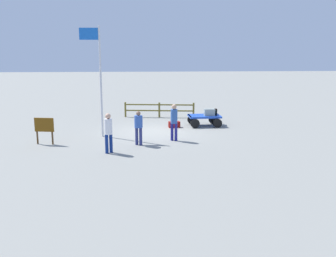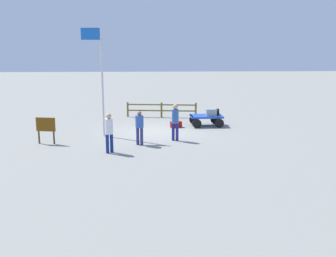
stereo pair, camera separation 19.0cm
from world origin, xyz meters
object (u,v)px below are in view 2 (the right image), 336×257
(worker_lead, at_px, (175,120))
(luggage_cart, at_px, (206,118))
(suitcase_grey, at_px, (214,113))
(flagpole, at_px, (100,72))
(suitcase_dark, at_px, (211,112))
(suitcase_tan, at_px, (176,125))
(suitcase_olive, at_px, (214,112))
(worker_trailing, at_px, (139,125))
(signboard, at_px, (46,127))
(worker_supervisor, at_px, (109,130))

(worker_lead, bearing_deg, luggage_cart, -120.15)
(worker_lead, bearing_deg, suitcase_grey, -125.55)
(luggage_cart, relative_size, flagpole, 0.34)
(suitcase_dark, relative_size, suitcase_tan, 0.88)
(suitcase_dark, bearing_deg, worker_lead, 55.52)
(suitcase_olive, bearing_deg, worker_trailing, 47.76)
(worker_trailing, distance_m, signboard, 4.37)
(worker_lead, bearing_deg, signboard, 2.95)
(worker_trailing, bearing_deg, suitcase_grey, -134.54)
(suitcase_tan, height_order, worker_lead, worker_lead)
(luggage_cart, relative_size, worker_trailing, 1.17)
(luggage_cart, bearing_deg, flagpole, 22.55)
(worker_trailing, relative_size, worker_supervisor, 0.92)
(suitcase_tan, height_order, worker_trailing, worker_trailing)
(suitcase_grey, height_order, suitcase_tan, suitcase_grey)
(worker_trailing, height_order, flagpole, flagpole)
(luggage_cart, xyz_separation_m, worker_supervisor, (4.98, 5.57, 0.53))
(luggage_cart, bearing_deg, suitcase_tan, 11.24)
(suitcase_olive, distance_m, signboard, 9.60)
(signboard, bearing_deg, flagpole, -148.56)
(suitcase_grey, height_order, worker_supervisor, worker_supervisor)
(flagpole, bearing_deg, suitcase_dark, -159.52)
(luggage_cart, height_order, suitcase_tan, luggage_cart)
(worker_lead, bearing_deg, flagpole, -17.57)
(worker_trailing, distance_m, worker_supervisor, 1.80)
(worker_lead, bearing_deg, suitcase_tan, -95.16)
(signboard, bearing_deg, suitcase_dark, -156.17)
(luggage_cart, height_order, worker_trailing, worker_trailing)
(worker_trailing, distance_m, flagpole, 3.57)
(suitcase_tan, relative_size, signboard, 0.54)
(suitcase_dark, xyz_separation_m, suitcase_tan, (2.03, 0.22, -0.64))
(luggage_cart, distance_m, worker_lead, 4.10)
(suitcase_dark, bearing_deg, suitcase_olive, -114.22)
(worker_trailing, bearing_deg, luggage_cart, -131.16)
(flagpole, bearing_deg, worker_supervisor, 102.24)
(worker_lead, distance_m, signboard, 6.05)
(suitcase_dark, xyz_separation_m, worker_supervisor, (5.26, 5.43, 0.18))
(suitcase_tan, relative_size, flagpole, 0.12)
(flagpole, bearing_deg, signboard, 31.44)
(suitcase_dark, xyz_separation_m, suitcase_olive, (-0.25, -0.56, -0.04))
(suitcase_tan, bearing_deg, worker_lead, 84.84)
(suitcase_tan, height_order, worker_supervisor, worker_supervisor)
(luggage_cart, distance_m, suitcase_olive, 0.75)
(worker_trailing, xyz_separation_m, signboard, (4.34, -0.45, -0.13))
(suitcase_tan, distance_m, worker_trailing, 4.46)
(worker_trailing, bearing_deg, suitcase_tan, -116.78)
(suitcase_tan, bearing_deg, suitcase_dark, -173.93)
(suitcase_olive, relative_size, suitcase_tan, 0.92)
(suitcase_grey, distance_m, flagpole, 7.04)
(suitcase_dark, distance_m, suitcase_tan, 2.15)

